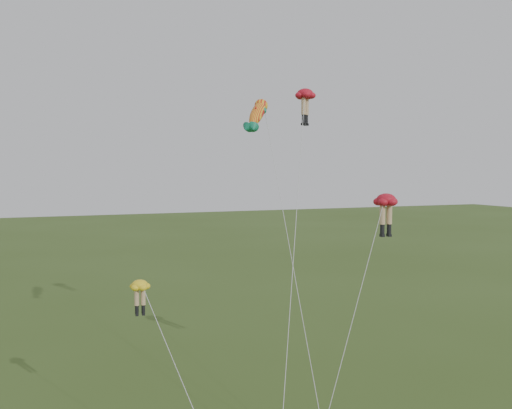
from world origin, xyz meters
name	(u,v)px	position (x,y,z in m)	size (l,w,h in m)	color
legs_kite_red_high	(305,101)	(5.56, 10.54, 17.88)	(7.61, 11.61, 18.75)	red
legs_kite_red_mid	(385,206)	(7.85, 4.82, 11.42)	(8.33, 6.36, 12.15)	red
legs_kite_yellow	(143,295)	(-6.17, 4.38, 7.54)	(3.05, 6.94, 8.23)	yellow
fish_kite	(258,115)	(2.25, 10.41, 16.91)	(2.54, 12.61, 18.22)	yellow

